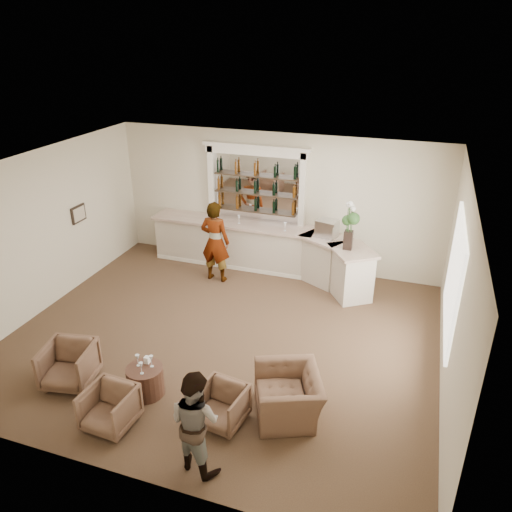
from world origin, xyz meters
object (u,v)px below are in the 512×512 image
Objects in this scene: armchair_far at (288,395)px; flower_vase at (350,222)px; guest at (195,421)px; armchair_right at (221,406)px; armchair_center at (110,408)px; armchair_left at (69,365)px; bar_counter at (263,249)px; cocktail_table at (145,381)px; sommelier at (215,242)px; espresso_machine at (327,228)px.

flower_vase is (0.18, 4.04, 1.39)m from armchair_far.
guest is 5.58m from flower_vase.
guest is at bearing -82.16° from armchair_right.
armchair_center is (-1.54, 0.25, -0.44)m from guest.
armchair_left is 0.76× the size of flower_vase.
bar_counter is 4.96m from cocktail_table.
guest is 2.21× the size of armchair_right.
armchair_left is (-2.75, 0.88, -0.40)m from guest.
sommelier reaches higher than guest.
cocktail_table is 0.31× the size of sommelier.
cocktail_table is (-0.41, -4.94, -0.32)m from bar_counter.
sommelier is at bearing -149.36° from espresso_machine.
armchair_right is at bearing -11.39° from armchair_left.
armchair_center is at bearing -89.08° from armchair_far.
armchair_left is at bearing -130.36° from flower_vase.
espresso_machine is at bearing 137.12° from flower_vase.
armchair_far is at bearing 7.23° from cocktail_table.
armchair_far reaches higher than cocktail_table.
guest reaches higher than armchair_left.
armchair_far is 4.27m from flower_vase.
guest reaches higher than armchair_far.
cocktail_table is 0.54× the size of armchair_far.
cocktail_table is 0.86× the size of armchair_right.
espresso_machine is (0.51, 5.07, 1.02)m from armchair_right.
bar_counter is 1.28m from sommelier.
armchair_far is at bearing 27.40° from armchair_center.
armchair_far is 1.03× the size of flower_vase.
flower_vase is at bearing -28.70° from espresso_machine.
flower_vase is at bearing -83.63° from guest.
flower_vase is at bearing -16.10° from bar_counter.
armchair_center is at bearing -150.43° from armchair_right.
flower_vase is (3.83, 4.51, 1.37)m from armchair_left.
sommelier is 1.75× the size of armchair_far.
armchair_left is at bearing 155.49° from armchair_center.
armchair_left is 6.08m from flower_vase.
armchair_right reaches higher than cocktail_table.
espresso_machine is at bearing -161.02° from sommelier.
cocktail_table is at bearing 99.48° from sommelier.
cocktail_table is at bearing -3.06° from armchair_left.
sommelier reaches higher than bar_counter.
armchair_right is at bearing -8.43° from cocktail_table.
bar_counter is 3.72× the size of guest.
cocktail_table is 0.56× the size of flower_vase.
armchair_left is at bearing -108.78° from bar_counter.
cocktail_table is 2.35m from armchair_far.
armchair_center is (-0.53, -5.75, -0.25)m from bar_counter.
armchair_far is (0.90, 0.51, 0.04)m from armchair_right.
flower_vase is (1.08, 4.54, 1.43)m from armchair_right.
bar_counter is at bearing -168.89° from espresso_machine.
guest reaches higher than armchair_center.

